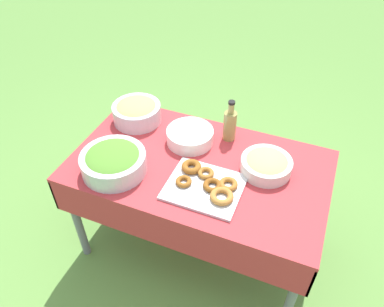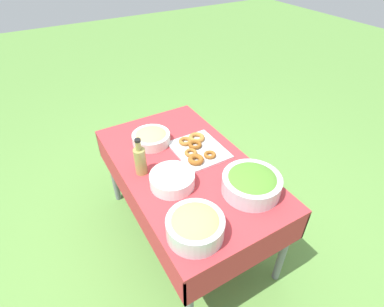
# 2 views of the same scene
# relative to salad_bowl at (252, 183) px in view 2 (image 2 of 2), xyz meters

# --- Properties ---
(ground_plane) EXTENTS (14.00, 14.00, 0.00)m
(ground_plane) POSITION_rel_salad_bowl_xyz_m (-0.41, -0.22, -0.80)
(ground_plane) COLOR #609342
(picnic_table) EXTENTS (1.44, 0.84, 0.73)m
(picnic_table) POSITION_rel_salad_bowl_xyz_m (-0.41, -0.22, -0.17)
(picnic_table) COLOR #B73338
(picnic_table) RESTS_ON ground_plane
(salad_bowl) EXTENTS (0.36, 0.36, 0.13)m
(salad_bowl) POSITION_rel_salad_bowl_xyz_m (0.00, 0.00, 0.00)
(salad_bowl) COLOR silver
(salad_bowl) RESTS_ON picnic_table
(pasta_bowl) EXTENTS (0.28, 0.28, 0.10)m
(pasta_bowl) POSITION_rel_salad_bowl_xyz_m (-0.77, -0.31, -0.02)
(pasta_bowl) COLOR silver
(pasta_bowl) RESTS_ON picnic_table
(donut_platter) EXTENTS (0.39, 0.34, 0.05)m
(donut_platter) POSITION_rel_salad_bowl_xyz_m (-0.51, -0.07, -0.05)
(donut_platter) COLOR silver
(donut_platter) RESTS_ON picnic_table
(plate_stack) EXTENTS (0.28, 0.28, 0.08)m
(plate_stack) POSITION_rel_salad_bowl_xyz_m (-0.29, -0.39, -0.03)
(plate_stack) COLOR white
(plate_stack) RESTS_ON picnic_table
(olive_oil_bottle) EXTENTS (0.08, 0.08, 0.27)m
(olive_oil_bottle) POSITION_rel_salad_bowl_xyz_m (-0.50, -0.51, 0.04)
(olive_oil_bottle) COLOR #998E4C
(olive_oil_bottle) RESTS_ON picnic_table
(bread_bowl) EXTENTS (0.31, 0.31, 0.13)m
(bread_bowl) POSITION_rel_salad_bowl_xyz_m (0.10, -0.46, 0.00)
(bread_bowl) COLOR silver
(bread_bowl) RESTS_ON picnic_table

